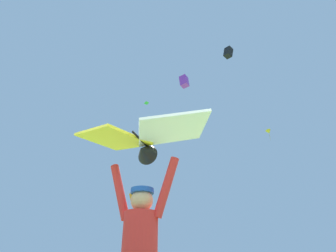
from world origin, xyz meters
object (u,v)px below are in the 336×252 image
(distant_kite_blue_overhead_distant, at_px, (177,124))
(distant_kite_purple_low_left, at_px, (184,81))
(distant_kite_orange_high_right, at_px, (133,197))
(distant_kite_white_mid_left, at_px, (147,210))
(distant_kite_green_high_left, at_px, (146,103))
(marker_flag, at_px, (149,239))
(distant_kite_yellow_far_center, at_px, (269,132))
(distant_kite_black_low_right, at_px, (228,52))
(held_stunt_kite, at_px, (142,139))

(distant_kite_blue_overhead_distant, xyz_separation_m, distant_kite_purple_low_left, (2.32, -13.44, -3.38))
(distant_kite_orange_high_right, distance_m, distant_kite_purple_low_left, 15.92)
(distant_kite_white_mid_left, xyz_separation_m, distant_kite_green_high_left, (2.50, -12.66, 9.04))
(distant_kite_purple_low_left, relative_size, marker_flag, 0.51)
(distant_kite_blue_overhead_distant, relative_size, distant_kite_orange_high_right, 2.81)
(distant_kite_orange_high_right, height_order, distant_kite_purple_low_left, distant_kite_purple_low_left)
(distant_kite_yellow_far_center, bearing_deg, distant_kite_white_mid_left, 160.66)
(distant_kite_white_mid_left, distance_m, distant_kite_black_low_right, 23.13)
(held_stunt_kite, height_order, distant_kite_black_low_right, distant_kite_black_low_right)
(distant_kite_purple_low_left, bearing_deg, distant_kite_green_high_left, 131.45)
(held_stunt_kite, height_order, distant_kite_purple_low_left, distant_kite_purple_low_left)
(distant_kite_yellow_far_center, xyz_separation_m, distant_kite_white_mid_left, (-16.62, 5.84, -7.78))
(distant_kite_black_low_right, relative_size, distant_kite_purple_low_left, 1.18)
(distant_kite_yellow_far_center, relative_size, distant_kite_green_high_left, 3.23)
(distant_kite_white_mid_left, bearing_deg, distant_kite_orange_high_right, -93.39)
(held_stunt_kite, bearing_deg, distant_kite_green_high_left, 104.48)
(distant_kite_white_mid_left, height_order, distant_kite_blue_overhead_distant, distant_kite_blue_overhead_distant)
(distant_kite_blue_overhead_distant, distance_m, distant_kite_purple_low_left, 14.05)
(distant_kite_blue_overhead_distant, xyz_separation_m, distant_kite_orange_high_right, (-5.26, -1.25, -10.28))
(distant_kite_black_low_right, bearing_deg, distant_kite_yellow_far_center, 63.34)
(distant_kite_blue_overhead_distant, bearing_deg, distant_kite_black_low_right, -57.98)
(distant_kite_orange_high_right, bearing_deg, distant_kite_yellow_far_center, -0.03)
(held_stunt_kite, height_order, distant_kite_blue_overhead_distant, distant_kite_blue_overhead_distant)
(distant_kite_orange_high_right, distance_m, marker_flag, 23.24)
(distant_kite_black_low_right, relative_size, marker_flag, 0.60)
(distant_kite_blue_overhead_distant, height_order, distant_kite_orange_high_right, distant_kite_blue_overhead_distant)
(distant_kite_purple_low_left, xyz_separation_m, marker_flag, (-0.70, -8.92, -13.78))
(held_stunt_kite, relative_size, distant_kite_black_low_right, 1.29)
(distant_kite_yellow_far_center, relative_size, distant_kite_orange_high_right, 1.30)
(distant_kite_blue_overhead_distant, distance_m, distant_kite_orange_high_right, 11.62)
(distant_kite_black_low_right, xyz_separation_m, marker_flag, (-5.23, -11.41, -19.02))
(distant_kite_white_mid_left, xyz_separation_m, distant_kite_orange_high_right, (-0.35, -5.83, 0.35))
(distant_kite_green_high_left, bearing_deg, distant_kite_black_low_right, -17.19)
(distant_kite_orange_high_right, height_order, marker_flag, distant_kite_orange_high_right)
(distant_kite_purple_low_left, bearing_deg, distant_kite_white_mid_left, 111.88)
(marker_flag, bearing_deg, distant_kite_orange_high_right, 108.05)
(distant_kite_blue_overhead_distant, relative_size, distant_kite_green_high_left, 7.01)
(distant_kite_white_mid_left, xyz_separation_m, distant_kite_black_low_right, (11.76, -15.52, 12.49))
(distant_kite_black_low_right, height_order, distant_kite_green_high_left, distant_kite_black_low_right)
(held_stunt_kite, bearing_deg, distant_kite_yellow_far_center, 72.79)
(distant_kite_purple_low_left, distance_m, distant_kite_green_high_left, 7.37)
(marker_flag, bearing_deg, distant_kite_white_mid_left, 103.63)
(distant_kite_blue_overhead_distant, bearing_deg, held_stunt_kite, -84.05)
(distant_kite_yellow_far_center, xyz_separation_m, distant_kite_orange_high_right, (-16.97, 0.01, -7.43))
(distant_kite_blue_overhead_distant, bearing_deg, distant_kite_green_high_left, -106.64)
(marker_flag, bearing_deg, distant_kite_black_low_right, 65.37)
(distant_kite_white_mid_left, bearing_deg, marker_flag, -76.37)
(distant_kite_blue_overhead_distant, bearing_deg, distant_kite_orange_high_right, -166.62)
(distant_kite_purple_low_left, bearing_deg, distant_kite_blue_overhead_distant, 99.78)
(held_stunt_kite, xyz_separation_m, marker_flag, (-1.43, 6.87, -0.33))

